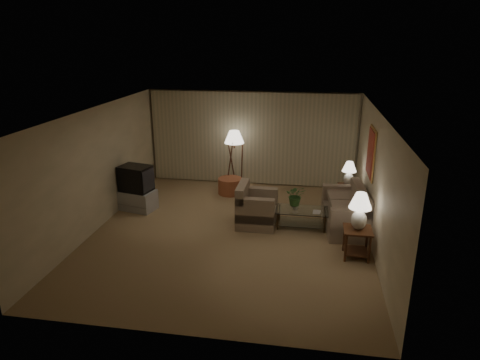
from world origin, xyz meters
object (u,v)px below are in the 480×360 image
Objects in this scene: coffee_table at (301,215)px; tv_cabinet at (137,200)px; sofa at (344,212)px; table_lamp_near at (360,208)px; table_lamp_far at (349,171)px; side_table_far at (347,193)px; ottoman at (230,186)px; crt_tv at (136,178)px; armchair at (257,209)px; side_table_near at (357,238)px; floor_lamp at (234,159)px; vase at (295,206)px.

coffee_table is 4.11m from tv_cabinet.
table_lamp_near reaches higher than sofa.
table_lamp_far is 0.52× the size of coffee_table.
side_table_far is 3.16m from ottoman.
table_lamp_far reaches higher than crt_tv.
armchair is at bearing -62.91° from ottoman.
side_table_near is at bearing -90.00° from side_table_far.
crt_tv is at bearing -98.08° from sofa.
crt_tv is at bearing -169.50° from side_table_far.
ottoman is at bearing 48.51° from crt_tv.
side_table_far is at bearing -55.80° from armchair.
armchair is 0.80× the size of coffee_table.
armchair reaches higher than sofa.
floor_lamp reaches higher than side_table_far.
tv_cabinet is (-5.20, 1.64, -0.16)m from side_table_near.
side_table_far is (0.15, 1.25, 0.02)m from sofa.
armchair is 3.11m from tv_cabinet.
side_table_far is 0.98× the size of table_lamp_far.
floor_lamp is at bearing 22.44° from armchair.
crt_tv is 2.63m from ottoman.
table_lamp_far reaches higher than ottoman.
sofa is 3.45m from ottoman.
sofa is 12.34× the size of vase.
side_table_far is at bearing 0.00° from table_lamp_far.
floor_lamp reaches higher than coffee_table.
table_lamp_near reaches higher than side_table_near.
vase is (-1.26, -1.35, 0.09)m from side_table_far.
sofa is at bearing -30.93° from ottoman.
armchair is at bearing -68.27° from floor_lamp.
coffee_table is at bearing 0.00° from vase.
sofa is 2.17× the size of crt_tv.
table_lamp_near is 5.05× the size of vase.
tv_cabinet is at bearing 162.53° from side_table_near.
sofa is 3.05× the size of side_table_far.
side_table_far reaches higher than vase.
coffee_table is 2.74m from ottoman.
floor_lamp is (-2.91, 2.20, 0.50)m from sofa.
tv_cabinet is at bearing -169.50° from table_lamp_far.
vase is at bearing 135.13° from table_lamp_near.
armchair reaches higher than tv_cabinet.
table_lamp_far reaches higher than coffee_table.
crt_tv is (-4.09, 0.39, 0.54)m from coffee_table.
coffee_table is (1.02, 0.05, -0.11)m from armchair.
ottoman is at bearing 170.45° from table_lamp_far.
ottoman is at bearing 48.51° from tv_cabinet.
table_lamp_near is 4.48m from ottoman.
table_lamp_near reaches higher than side_table_far.
armchair is at bearing 150.63° from side_table_near.
floor_lamp reaches higher than table_lamp_far.
table_lamp_near is at bearing -90.00° from side_table_far.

